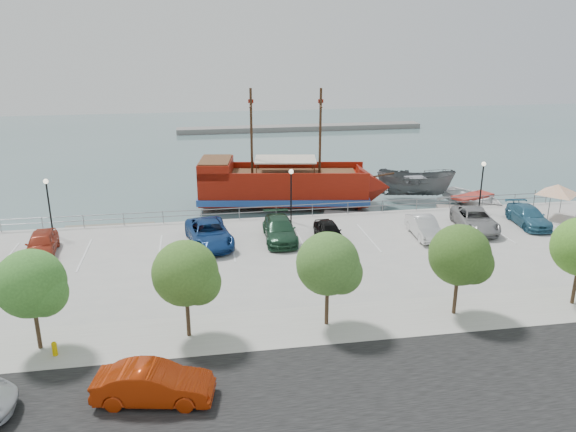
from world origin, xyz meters
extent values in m
plane|color=#466467|center=(0.00, 0.00, -1.00)|extent=(160.00, 160.00, 0.00)
cube|color=black|center=(0.00, -16.00, 0.01)|extent=(100.00, 8.00, 0.04)
cube|color=#A09C95|center=(0.00, -10.00, 0.01)|extent=(100.00, 4.00, 0.05)
cylinder|color=gray|center=(0.00, 7.80, 0.95)|extent=(50.00, 0.06, 0.06)
cylinder|color=gray|center=(0.00, 7.80, 0.55)|extent=(50.00, 0.06, 0.06)
cube|color=gray|center=(10.00, 55.00, -0.60)|extent=(40.00, 3.00, 0.80)
cube|color=maroon|center=(0.57, 13.95, 0.79)|extent=(15.62, 7.02, 2.45)
cube|color=#23489A|center=(0.57, 13.95, -0.01)|extent=(15.95, 7.35, 0.57)
cone|color=maroon|center=(8.75, 12.65, 0.79)|extent=(3.69, 4.94, 4.52)
cube|color=maroon|center=(-5.48, 14.91, 2.67)|extent=(3.53, 5.10, 1.32)
cube|color=brown|center=(-5.48, 14.91, 3.38)|extent=(3.29, 4.69, 0.11)
cube|color=brown|center=(1.03, 13.88, 2.06)|extent=(12.74, 6.02, 0.14)
cube|color=maroon|center=(0.93, 16.18, 2.34)|extent=(14.91, 2.56, 0.66)
cube|color=maroon|center=(0.21, 11.72, 2.34)|extent=(14.91, 2.56, 0.66)
cylinder|color=#382111|center=(3.82, 13.43, 5.88)|extent=(0.26, 0.26, 7.72)
cylinder|color=#382111|center=(-2.22, 14.39, 5.88)|extent=(0.26, 0.26, 7.72)
cylinder|color=#382111|center=(3.82, 13.43, 8.23)|extent=(0.57, 2.81, 0.13)
cylinder|color=#382111|center=(-2.22, 14.39, 8.23)|extent=(0.57, 2.81, 0.13)
cube|color=beige|center=(0.76, 13.92, 3.43)|extent=(5.96, 4.39, 0.11)
cylinder|color=#382111|center=(9.41, 12.54, 1.92)|extent=(2.34, 0.52, 0.56)
imported|color=#575A5C|center=(13.26, 13.84, 0.40)|extent=(7.74, 5.45, 2.81)
imported|color=white|center=(17.56, 10.63, -0.33)|extent=(6.72, 7.76, 1.35)
cube|color=slate|center=(-14.42, 9.20, -0.80)|extent=(7.14, 2.18, 0.41)
cube|color=slate|center=(6.56, 9.20, -0.82)|extent=(6.64, 3.91, 0.37)
cube|color=gray|center=(17.20, 9.20, -0.81)|extent=(6.87, 3.65, 0.38)
cylinder|color=slate|center=(20.24, 5.39, 1.00)|extent=(0.07, 0.07, 1.99)
cylinder|color=slate|center=(22.58, 5.18, 1.00)|extent=(0.07, 0.07, 1.99)
cylinder|color=slate|center=(20.03, 3.05, 1.00)|extent=(0.07, 0.07, 1.99)
pyramid|color=silver|center=(21.31, 4.11, 2.76)|extent=(4.12, 4.12, 0.82)
imported|color=#9F2807|center=(-9.37, -15.00, 0.80)|extent=(5.06, 2.51, 1.59)
cylinder|color=#DCB300|center=(-14.15, -10.80, 0.30)|extent=(0.24, 0.24, 0.59)
sphere|color=#DCB300|center=(-14.15, -10.80, 0.61)|extent=(0.26, 0.26, 0.26)
cylinder|color=black|center=(-18.00, 6.50, 2.00)|extent=(0.12, 0.12, 4.00)
sphere|color=#FFF2CC|center=(-18.00, 6.50, 4.10)|extent=(0.36, 0.36, 0.36)
cylinder|color=black|center=(0.00, 6.50, 2.00)|extent=(0.12, 0.12, 4.00)
sphere|color=#FFF2CC|center=(0.00, 6.50, 4.10)|extent=(0.36, 0.36, 0.36)
cylinder|color=black|center=(16.00, 6.50, 2.00)|extent=(0.12, 0.12, 4.00)
sphere|color=#FFF2CC|center=(16.00, 6.50, 4.10)|extent=(0.36, 0.36, 0.36)
cylinder|color=#473321|center=(-15.00, -10.00, 1.10)|extent=(0.20, 0.20, 2.20)
sphere|color=#366C26|center=(-15.00, -10.00, 3.40)|extent=(3.20, 3.20, 3.20)
sphere|color=#366C26|center=(-14.40, -10.30, 3.00)|extent=(2.20, 2.20, 2.20)
cylinder|color=#473321|center=(-8.00, -10.00, 1.10)|extent=(0.20, 0.20, 2.20)
sphere|color=#3A6121|center=(-8.00, -10.00, 3.40)|extent=(3.20, 3.20, 3.20)
sphere|color=#3A6121|center=(-7.40, -10.30, 3.00)|extent=(2.20, 2.20, 2.20)
cylinder|color=#473321|center=(-1.00, -10.00, 1.10)|extent=(0.20, 0.20, 2.20)
sphere|color=#3B6226|center=(-1.00, -10.00, 3.40)|extent=(3.20, 3.20, 3.20)
sphere|color=#3B6226|center=(-0.40, -10.30, 3.00)|extent=(2.20, 2.20, 2.20)
cylinder|color=#473321|center=(6.00, -10.00, 1.10)|extent=(0.20, 0.20, 2.20)
sphere|color=#33551C|center=(6.00, -10.00, 3.40)|extent=(3.20, 3.20, 3.20)
sphere|color=#33551C|center=(6.60, -10.30, 3.00)|extent=(2.20, 2.20, 2.20)
cylinder|color=#473321|center=(13.00, -10.00, 1.10)|extent=(0.20, 0.20, 2.20)
imported|color=#9C2F1A|center=(-17.78, 2.49, 0.79)|extent=(2.28, 4.79, 1.58)
imported|color=navy|center=(-6.56, 2.56, 0.84)|extent=(3.61, 6.36, 1.68)
imported|color=#1F442D|center=(-1.51, 2.63, 0.79)|extent=(2.40, 5.51, 1.58)
imported|color=black|center=(2.00, 2.05, 0.68)|extent=(1.77, 4.04, 1.36)
imported|color=silver|center=(9.07, 1.55, 0.74)|extent=(1.83, 4.59, 1.49)
imported|color=gray|center=(13.53, 2.46, 0.78)|extent=(3.53, 5.98, 1.56)
imported|color=#2D6582|center=(18.10, 2.69, 0.73)|extent=(2.56, 5.20, 1.46)
camera|label=1|loc=(-7.22, -35.09, 14.39)|focal=35.00mm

